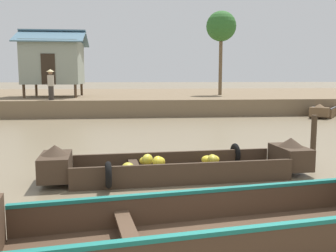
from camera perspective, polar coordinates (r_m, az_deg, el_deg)
The scene contains 9 objects.
ground_plane at distance 14.28m, azimuth -1.63°, elevation -1.35°, with size 300.00×300.00×0.00m, color #7A6B51.
riverbank_strip at distance 30.24m, azimuth -4.00°, elevation 4.19°, with size 160.00×20.00×0.95m, color #756047.
banana_boat at distance 8.23m, azimuth 1.62°, elevation -6.07°, with size 5.89×2.20×0.81m.
viewer_boat at distance 4.97m, azimuth 6.91°, elevation -15.04°, with size 6.25×2.26×0.95m.
fishing_skiff_distant at distance 23.74m, azimuth 23.02°, elevation 2.21°, with size 4.10×4.92×0.80m.
stilt_house_mid_left at distance 25.02m, azimuth -16.99°, elevation 9.31°, with size 4.10×3.95×4.18m.
palm_tree_near at distance 26.76m, azimuth 8.09°, elevation 14.65°, with size 2.05×2.05×5.72m.
vendor_person at distance 21.32m, azimuth -17.40°, elevation 6.27°, with size 0.44×0.44×1.66m.
mooring_post at distance 10.14m, azimuth 21.24°, elevation -1.93°, with size 0.14×0.14×1.24m, color #423323.
Camera 1 is at (-1.08, -4.07, 2.18)m, focal length 40.09 mm.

